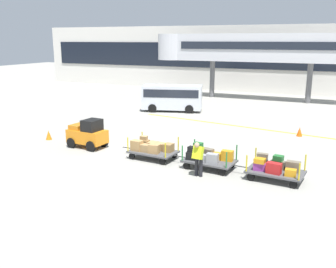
# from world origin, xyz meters

# --- Properties ---
(ground_plane) EXTENTS (120.00, 120.00, 0.00)m
(ground_plane) POSITION_xyz_m (0.00, 0.00, 0.00)
(ground_plane) COLOR #9E9B91
(apron_lead_line) EXTENTS (15.48, 2.80, 0.01)m
(apron_lead_line) POSITION_xyz_m (3.02, 7.84, 0.00)
(apron_lead_line) COLOR yellow
(apron_lead_line) RESTS_ON ground_plane
(terminal_building) EXTENTS (54.55, 2.51, 7.24)m
(terminal_building) POSITION_xyz_m (0.00, 25.98, 3.63)
(terminal_building) COLOR silver
(terminal_building) RESTS_ON ground_plane
(jet_bridge) EXTENTS (18.96, 3.00, 6.27)m
(jet_bridge) POSITION_xyz_m (-0.11, 19.99, 4.92)
(jet_bridge) COLOR silver
(jet_bridge) RESTS_ON ground_plane
(baggage_tug) EXTENTS (2.18, 1.38, 1.58)m
(baggage_tug) POSITION_xyz_m (-3.36, -0.63, 0.75)
(baggage_tug) COLOR orange
(baggage_tug) RESTS_ON ground_plane
(baggage_cart_lead) EXTENTS (3.05, 1.59, 1.10)m
(baggage_cart_lead) POSITION_xyz_m (0.69, -0.96, 0.52)
(baggage_cart_lead) COLOR #4C4C4F
(baggage_cart_lead) RESTS_ON ground_plane
(baggage_cart_middle) EXTENTS (3.05, 1.59, 1.10)m
(baggage_cart_middle) POSITION_xyz_m (3.71, -1.19, 0.52)
(baggage_cart_middle) COLOR #4C4C4F
(baggage_cart_middle) RESTS_ON ground_plane
(baggage_cart_tail) EXTENTS (3.05, 1.59, 1.10)m
(baggage_cart_tail) POSITION_xyz_m (6.74, -1.47, 0.52)
(baggage_cart_tail) COLOR #4C4C4F
(baggage_cart_tail) RESTS_ON ground_plane
(baggage_handler) EXTENTS (0.45, 0.47, 1.56)m
(baggage_handler) POSITION_xyz_m (3.68, -2.46, 0.87)
(baggage_handler) COLOR black
(baggage_handler) RESTS_ON ground_plane
(shuttle_van) EXTENTS (5.14, 3.16, 2.10)m
(shuttle_van) POSITION_xyz_m (-3.57, 11.22, 1.23)
(shuttle_van) COLOR silver
(shuttle_van) RESTS_ON ground_plane
(safety_cone_near) EXTENTS (0.36, 0.36, 0.55)m
(safety_cone_near) POSITION_xyz_m (6.90, 6.72, 0.28)
(safety_cone_near) COLOR #EA590F
(safety_cone_near) RESTS_ON ground_plane
(safety_cone_far) EXTENTS (0.36, 0.36, 0.55)m
(safety_cone_far) POSITION_xyz_m (-6.46, -0.23, 0.28)
(safety_cone_far) COLOR orange
(safety_cone_far) RESTS_ON ground_plane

